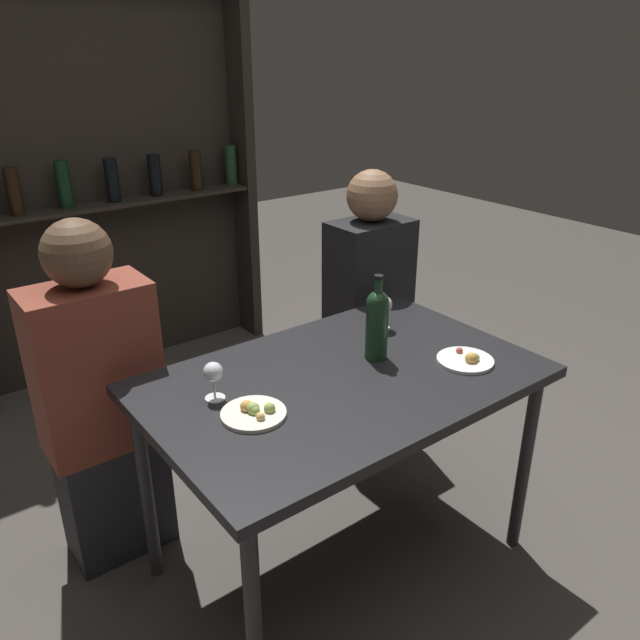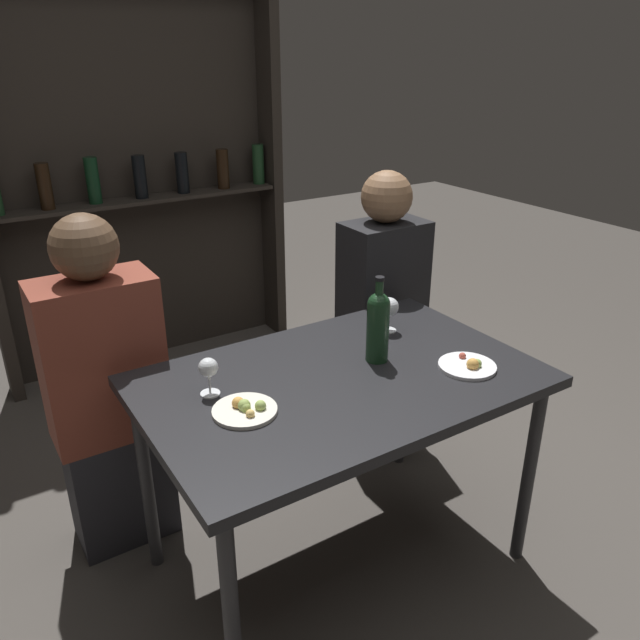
{
  "view_description": "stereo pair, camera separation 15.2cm",
  "coord_description": "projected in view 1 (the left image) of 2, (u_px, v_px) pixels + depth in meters",
  "views": [
    {
      "loc": [
        -1.11,
        -1.33,
        1.7
      ],
      "look_at": [
        0.0,
        0.12,
        0.9
      ],
      "focal_mm": 35.0,
      "sensor_mm": 36.0,
      "label": 1
    },
    {
      "loc": [
        -0.98,
        -1.42,
        1.7
      ],
      "look_at": [
        0.0,
        0.12,
        0.9
      ],
      "focal_mm": 35.0,
      "sensor_mm": 36.0,
      "label": 2
    }
  ],
  "objects": [
    {
      "name": "ground_plane",
      "position": [
        340.0,
        557.0,
        2.27
      ],
      "size": [
        10.0,
        10.0,
        0.0
      ],
      "primitive_type": "plane",
      "color": "#47423D"
    },
    {
      "name": "dining_table",
      "position": [
        343.0,
        394.0,
        2.0
      ],
      "size": [
        1.24,
        0.79,
        0.75
      ],
      "color": "black",
      "rests_on": "ground_plane"
    },
    {
      "name": "wine_rack_wall",
      "position": [
        105.0,
        160.0,
        3.22
      ],
      "size": [
        1.64,
        0.21,
        2.29
      ],
      "color": "#28231E",
      "rests_on": "ground_plane"
    },
    {
      "name": "wine_bottle",
      "position": [
        377.0,
        322.0,
        2.03
      ],
      "size": [
        0.07,
        0.07,
        0.29
      ],
      "color": "#19381E",
      "rests_on": "dining_table"
    },
    {
      "name": "wine_glass_0",
      "position": [
        213.0,
        374.0,
        1.81
      ],
      "size": [
        0.06,
        0.06,
        0.12
      ],
      "color": "silver",
      "rests_on": "dining_table"
    },
    {
      "name": "wine_glass_1",
      "position": [
        383.0,
        306.0,
        2.26
      ],
      "size": [
        0.07,
        0.07,
        0.13
      ],
      "color": "silver",
      "rests_on": "dining_table"
    },
    {
      "name": "food_plate_0",
      "position": [
        466.0,
        360.0,
        2.05
      ],
      "size": [
        0.19,
        0.19,
        0.04
      ],
      "color": "white",
      "rests_on": "dining_table"
    },
    {
      "name": "food_plate_1",
      "position": [
        254.0,
        412.0,
        1.75
      ],
      "size": [
        0.19,
        0.19,
        0.04
      ],
      "color": "silver",
      "rests_on": "dining_table"
    },
    {
      "name": "seated_person_left",
      "position": [
        102.0,
        407.0,
        2.1
      ],
      "size": [
        0.39,
        0.22,
        1.24
      ],
      "color": "#26262B",
      "rests_on": "ground_plane"
    },
    {
      "name": "seated_person_right",
      "position": [
        368.0,
        318.0,
        2.76
      ],
      "size": [
        0.35,
        0.22,
        1.25
      ],
      "color": "#26262B",
      "rests_on": "ground_plane"
    }
  ]
}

